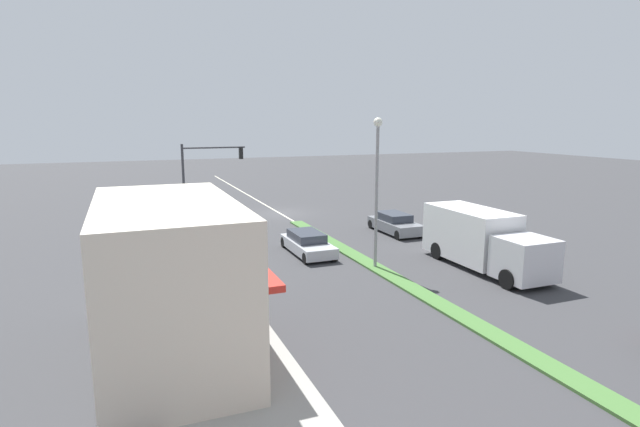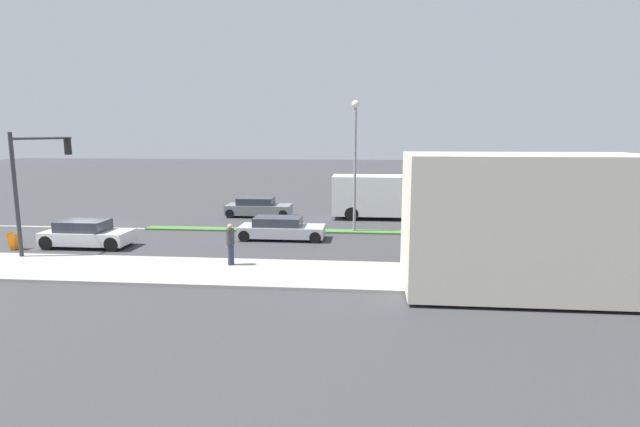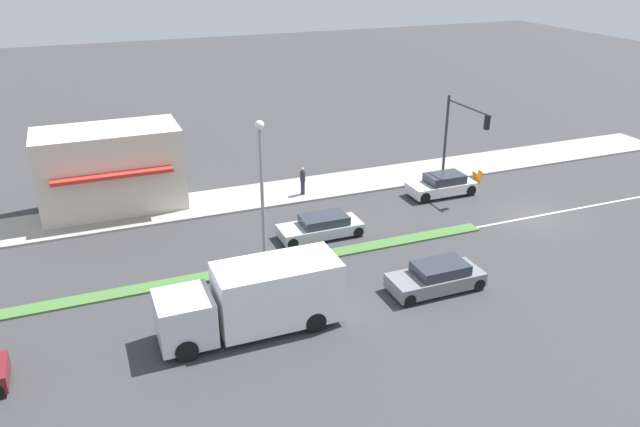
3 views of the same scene
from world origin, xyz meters
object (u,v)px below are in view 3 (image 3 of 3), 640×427
pedestrian (303,180)px  delivery_truck (257,298)px  traffic_signal_main (459,128)px  suv_grey (436,277)px  warning_aframe_sign (477,177)px  street_lamp (261,177)px  van_white (442,185)px  sedan_silver (321,227)px

pedestrian → delivery_truck: (-13.10, 6.87, 0.41)m
traffic_signal_main → pedestrian: traffic_signal_main is taller
pedestrian → suv_grey: size_ratio=0.40×
pedestrian → warning_aframe_sign: 11.76m
traffic_signal_main → delivery_truck: traffic_signal_main is taller
delivery_truck → street_lamp: bearing=-20.4°
street_lamp → suv_grey: 9.35m
street_lamp → van_white: 14.77m
warning_aframe_sign → suv_grey: 14.64m
delivery_truck → van_white: 18.16m
delivery_truck → sedan_silver: bearing=-38.6°
pedestrian → sedan_silver: size_ratio=0.39×
warning_aframe_sign → sedan_silver: bearing=106.1°
pedestrian → delivery_truck: delivery_truck is taller
traffic_signal_main → pedestrian: bearing=78.8°
pedestrian → van_white: bearing=-110.5°
traffic_signal_main → warning_aframe_sign: 3.83m
delivery_truck → warning_aframe_sign: bearing=-59.4°
traffic_signal_main → warning_aframe_sign: (-0.26, -1.59, -3.47)m
warning_aframe_sign → delivery_truck: (-10.86, 18.40, 1.04)m
traffic_signal_main → sedan_silver: bearing=109.5°
street_lamp → pedestrian: (8.10, -5.02, -3.72)m
traffic_signal_main → sedan_silver: traffic_signal_main is taller
street_lamp → warning_aframe_sign: street_lamp is taller
traffic_signal_main → delivery_truck: 20.31m
traffic_signal_main → sedan_silver: (-3.92, 11.06, -3.31)m
sedan_silver → van_white: size_ratio=1.07×
traffic_signal_main → street_lamp: street_lamp is taller
traffic_signal_main → sedan_silver: size_ratio=1.23×
suv_grey → van_white: (10.00, -6.55, 0.03)m
street_lamp → pedestrian: street_lamp is taller
delivery_truck → pedestrian: bearing=-27.7°
traffic_signal_main → suv_grey: traffic_signal_main is taller
delivery_truck → traffic_signal_main: bearing=-56.5°
suv_grey → street_lamp: bearing=53.4°
pedestrian → warning_aframe_sign: bearing=-101.0°
traffic_signal_main → suv_grey: 14.22m
street_lamp → delivery_truck: size_ratio=0.98×
street_lamp → traffic_signal_main: bearing=-67.7°
street_lamp → sedan_silver: size_ratio=1.61×
warning_aframe_sign → delivery_truck: delivery_truck is taller
sedan_silver → suv_grey: bearing=-158.5°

